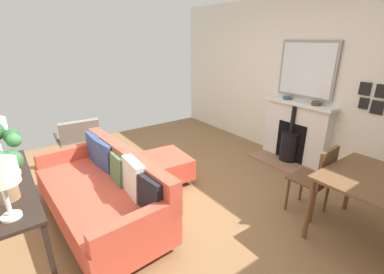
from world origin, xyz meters
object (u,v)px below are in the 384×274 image
console_table (9,192)px  dining_table (376,188)px  mantel_bowl_near (287,98)px  ottoman (166,166)px  sofa (104,191)px  book_stack (5,175)px  mantel_bowl_far (316,103)px  armchair_accent (79,137)px  fireplace (294,135)px  table_lamp_far_end (0,175)px  dining_chair_near_fireplace (318,176)px

console_table → dining_table: bearing=145.6°
mantel_bowl_near → ottoman: (2.10, -0.44, -0.81)m
sofa → book_stack: (0.84, -0.13, 0.43)m
mantel_bowl_near → book_stack: bearing=-3.4°
mantel_bowl_far → armchair_accent: size_ratio=0.19×
fireplace → dining_table: size_ratio=1.24×
ottoman → table_lamp_far_end: size_ratio=1.62×
mantel_bowl_near → table_lamp_far_end: 3.99m
fireplace → armchair_accent: 3.58m
ottoman → mantel_bowl_near: bearing=168.2°
dining_chair_near_fireplace → sofa: bearing=-34.4°
armchair_accent → table_lamp_far_end: 2.68m
sofa → table_lamp_far_end: size_ratio=4.47×
sofa → ottoman: 1.08m
fireplace → mantel_bowl_near: size_ratio=8.54×
fireplace → dining_table: 1.98m
ottoman → dining_table: (-0.98, 2.29, 0.40)m
dining_table → armchair_accent: bearing=-64.0°
sofa → console_table: sofa is taller
sofa → book_stack: size_ratio=8.06×
dining_table → dining_chair_near_fireplace: 0.59m
mantel_bowl_near → console_table: mantel_bowl_near is taller
mantel_bowl_far → ottoman: mantel_bowl_far is taller
book_stack → dining_table: bearing=143.8°
dining_chair_near_fireplace → book_stack: bearing=-27.9°
fireplace → mantel_bowl_far: bearing=92.4°
mantel_bowl_far → ottoman: (2.10, -0.95, -0.81)m
armchair_accent → dining_table: bearing=116.0°
console_table → book_stack: bearing=-89.9°
book_stack → dining_table: size_ratio=0.26×
table_lamp_far_end → dining_chair_near_fireplace: 3.01m
mantel_bowl_near → table_lamp_far_end: table_lamp_far_end is taller
mantel_bowl_near → armchair_accent: (2.93, -1.87, -0.62)m
table_lamp_far_end → mantel_bowl_far: bearing=180.0°
mantel_bowl_near → dining_chair_near_fireplace: mantel_bowl_near is taller
mantel_bowl_near → armchair_accent: size_ratio=0.18×
sofa → dining_table: bearing=135.7°
fireplace → mantel_bowl_far: 0.66m
book_stack → dining_table: 3.53m
mantel_bowl_far → sofa: size_ratio=0.07×
mantel_bowl_near → armchair_accent: mantel_bowl_near is taller
ottoman → mantel_bowl_far: bearing=155.7°
mantel_bowl_far → ottoman: 2.44m
book_stack → armchair_accent: bearing=-122.3°
sofa → dining_table: sofa is taller
table_lamp_far_end → sofa: bearing=-144.3°
mantel_bowl_near → dining_chair_near_fireplace: 1.77m
mantel_bowl_near → sofa: 3.20m
dining_chair_near_fireplace → console_table: bearing=-25.7°
mantel_bowl_near → mantel_bowl_far: size_ratio=0.96×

